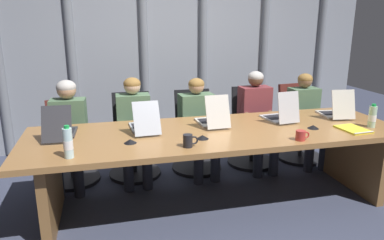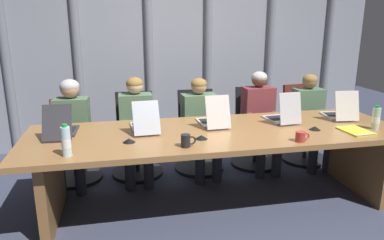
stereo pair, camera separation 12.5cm
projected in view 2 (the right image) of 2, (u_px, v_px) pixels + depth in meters
ground_plane at (216, 202)px, 3.63m from camera, size 11.28×11.28×0.00m
conference_table at (217, 146)px, 3.47m from camera, size 3.57×1.12×0.75m
curtain_backdrop at (181, 41)px, 5.08m from camera, size 5.64×0.16×2.97m
laptop_left_end at (61, 129)px, 3.29m from camera, size 0.27×0.49×0.31m
laptop_left_mid at (144, 124)px, 3.45m from camera, size 0.26×0.50×0.30m
laptop_center at (213, 119)px, 3.60m from camera, size 0.25×0.46×0.32m
laptop_right_mid at (282, 116)px, 3.72m from camera, size 0.28×0.43×0.33m
laptop_right_end at (339, 113)px, 3.86m from camera, size 0.29×0.44×0.32m
office_chair_left_end at (74, 150)px, 4.13m from camera, size 0.60×0.60×0.91m
office_chair_left_mid at (136, 144)px, 4.27m from camera, size 0.60×0.60×0.95m
office_chair_center at (198, 140)px, 4.42m from camera, size 0.60×0.60×0.95m
office_chair_right_mid at (254, 136)px, 4.56m from camera, size 0.60×0.60×0.95m
office_chair_right_end at (304, 133)px, 4.69m from camera, size 0.60×0.60×0.97m
person_left_end at (71, 126)px, 3.90m from camera, size 0.40×0.56×1.16m
person_left_mid at (137, 123)px, 4.04m from camera, size 0.38×0.55×1.16m
person_center at (201, 121)px, 4.19m from camera, size 0.43×0.57×1.13m
person_right_mid at (260, 116)px, 4.33m from camera, size 0.38×0.55×1.18m
person_right_end at (311, 115)px, 4.46m from camera, size 0.37×0.55×1.13m
water_bottle_primary at (66, 142)px, 2.76m from camera, size 0.07×0.07×0.26m
water_bottle_secondary at (376, 119)px, 3.46m from camera, size 0.07×0.07×0.23m
coffee_mug_near at (301, 137)px, 3.12m from camera, size 0.13×0.08×0.09m
coffee_mug_far at (186, 141)px, 2.98m from camera, size 0.13×0.08×0.11m
conference_mic_left_side at (315, 128)px, 3.46m from camera, size 0.11×0.11×0.03m
conference_mic_middle at (201, 137)px, 3.19m from camera, size 0.11×0.11×0.03m
conference_mic_right_side at (129, 140)px, 3.10m from camera, size 0.11×0.11×0.03m
spiral_notepad at (356, 131)px, 3.39m from camera, size 0.24×0.32×0.03m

